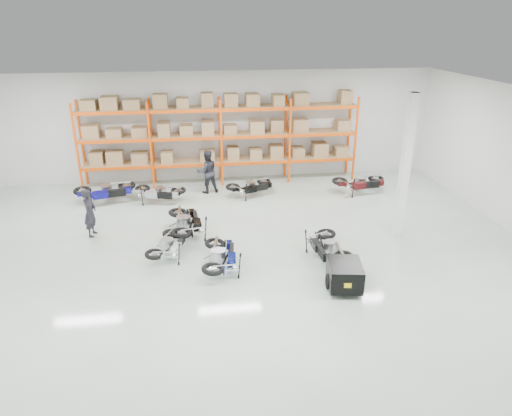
{
  "coord_description": "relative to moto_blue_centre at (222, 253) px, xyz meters",
  "views": [
    {
      "loc": [
        -1.03,
        -11.92,
        6.44
      ],
      "look_at": [
        0.69,
        0.74,
        1.1
      ],
      "focal_mm": 32.0,
      "sensor_mm": 36.0,
      "label": 1
    }
  ],
  "objects": [
    {
      "name": "room",
      "position": [
        0.48,
        0.91,
        1.72
      ],
      "size": [
        18.0,
        18.0,
        18.0
      ],
      "color": "#B8CDB9",
      "rests_on": "ground"
    },
    {
      "name": "pallet_rack",
      "position": [
        0.48,
        7.36,
        1.73
      ],
      "size": [
        11.28,
        0.98,
        3.62
      ],
      "color": "#F1520C",
      "rests_on": "ground"
    },
    {
      "name": "structural_column",
      "position": [
        5.68,
        1.41,
        1.72
      ],
      "size": [
        0.25,
        0.25,
        4.5
      ],
      "primitive_type": "cube",
      "color": "white",
      "rests_on": "ground"
    },
    {
      "name": "moto_blue_centre",
      "position": [
        0.0,
        0.0,
        0.0
      ],
      "size": [
        1.02,
        1.81,
        1.13
      ],
      "primitive_type": null,
      "rotation": [
        0.0,
        -0.09,
        3.05
      ],
      "color": "#070E47",
      "rests_on": "ground"
    },
    {
      "name": "moto_silver_left",
      "position": [
        -1.45,
        0.96,
        -0.05
      ],
      "size": [
        1.24,
        1.75,
        1.03
      ],
      "primitive_type": null,
      "rotation": [
        0.0,
        -0.09,
        2.82
      ],
      "color": "#B8BBC0",
      "rests_on": "ground"
    },
    {
      "name": "moto_black_far_left",
      "position": [
        -0.95,
        2.3,
        0.05
      ],
      "size": [
        1.09,
        1.97,
        1.23
      ],
      "primitive_type": null,
      "rotation": [
        0.0,
        -0.09,
        3.22
      ],
      "color": "black",
      "rests_on": "ground"
    },
    {
      "name": "moto_touring_right",
      "position": [
        3.02,
        0.19,
        -0.0
      ],
      "size": [
        0.94,
        1.77,
        1.12
      ],
      "primitive_type": null,
      "rotation": [
        0.0,
        -0.09,
        0.05
      ],
      "color": "black",
      "rests_on": "ground"
    },
    {
      "name": "trailer",
      "position": [
        3.02,
        -1.4,
        -0.11
      ],
      "size": [
        0.98,
        1.78,
        0.73
      ],
      "rotation": [
        0.0,
        0.0,
        -0.17
      ],
      "color": "black",
      "rests_on": "ground"
    },
    {
      "name": "moto_back_a",
      "position": [
        -3.99,
        5.57,
        0.06
      ],
      "size": [
        2.1,
        1.37,
        1.26
      ],
      "primitive_type": null,
      "rotation": [
        0.0,
        -0.09,
        1.8
      ],
      "color": "navy",
      "rests_on": "ground"
    },
    {
      "name": "moto_back_b",
      "position": [
        -2.03,
        5.34,
        -0.01
      ],
      "size": [
        1.87,
        1.29,
        1.1
      ],
      "primitive_type": null,
      "rotation": [
        0.0,
        -0.09,
        1.29
      ],
      "color": "#A7ACB1",
      "rests_on": "ground"
    },
    {
      "name": "moto_back_c",
      "position": [
        1.5,
        5.53,
        -0.03
      ],
      "size": [
        1.84,
        1.36,
        1.07
      ],
      "primitive_type": null,
      "rotation": [
        0.0,
        -0.09,
        1.94
      ],
      "color": "black",
      "rests_on": "ground"
    },
    {
      "name": "moto_back_d",
      "position": [
        5.82,
        5.27,
        0.03
      ],
      "size": [
        1.92,
        1.06,
        1.2
      ],
      "primitive_type": null,
      "rotation": [
        0.0,
        -0.09,
        1.65
      ],
      "color": "#440D10",
      "rests_on": "ground"
    },
    {
      "name": "person_left",
      "position": [
        -3.96,
        2.73,
        0.25
      ],
      "size": [
        0.45,
        0.62,
        1.56
      ],
      "primitive_type": "imported",
      "rotation": [
        0.0,
        0.0,
        1.42
      ],
      "color": "#222129",
      "rests_on": "ground"
    },
    {
      "name": "person_back",
      "position": [
        -0.15,
        6.16,
        0.33
      ],
      "size": [
        0.96,
        0.83,
        1.72
      ],
      "primitive_type": "imported",
      "rotation": [
        0.0,
        0.0,
        3.38
      ],
      "color": "#212229",
      "rests_on": "ground"
    }
  ]
}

